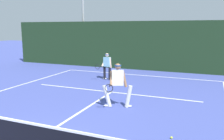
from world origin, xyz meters
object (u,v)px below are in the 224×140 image
at_px(light_pole, 83,3).
at_px(player_far, 107,65).
at_px(tennis_ball, 171,138).
at_px(player_near, 118,83).

bearing_deg(light_pole, player_far, -50.03).
relative_size(tennis_ball, light_pole, 0.01).
distance_m(player_near, tennis_ball, 3.13).
distance_m(player_near, light_pole, 12.49).
relative_size(player_near, player_far, 1.10).
xyz_separation_m(tennis_ball, light_pole, (-9.12, 11.59, 4.89)).
height_order(player_far, light_pole, light_pole).
bearing_deg(light_pole, player_near, -54.88).
distance_m(player_far, light_pole, 8.06).
xyz_separation_m(player_near, tennis_ball, (2.31, -1.91, -0.89)).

